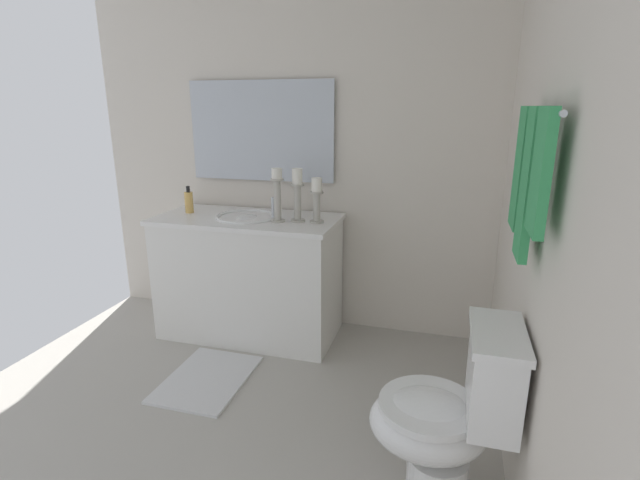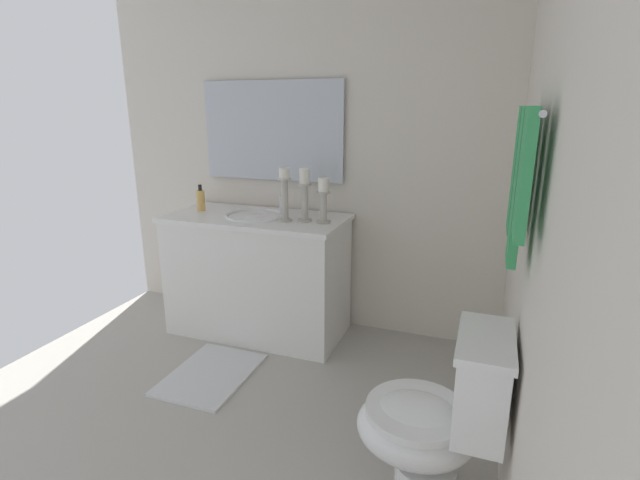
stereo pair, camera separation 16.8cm
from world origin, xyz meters
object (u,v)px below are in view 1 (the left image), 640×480
(towel_bar, at_px, (543,112))
(vanity_cabinet, at_px, (249,276))
(toilet, at_px, (446,416))
(soap_bottle, at_px, (189,202))
(towel_near_vanity, at_px, (521,169))
(towel_near_corner, at_px, (541,172))
(candle_holder_tall, at_px, (317,199))
(towel_center, at_px, (528,185))
(sink_basin, at_px, (247,223))
(mirror, at_px, (261,131))
(bath_mat, at_px, (207,379))
(candle_holder_short, at_px, (297,193))
(candle_holder_mid, at_px, (277,194))

(towel_bar, bearing_deg, vanity_cabinet, -122.75)
(vanity_cabinet, height_order, toilet, vanity_cabinet)
(soap_bottle, bearing_deg, towel_bar, 62.83)
(towel_near_vanity, xyz_separation_m, towel_near_corner, (0.44, 0.00, 0.04))
(candle_holder_tall, relative_size, towel_center, 0.53)
(sink_basin, xyz_separation_m, towel_near_vanity, (0.77, 1.52, 0.50))
(vanity_cabinet, bearing_deg, towel_center, 56.94)
(towel_near_vanity, distance_m, towel_center, 0.22)
(mirror, bearing_deg, bath_mat, 0.00)
(toilet, height_order, towel_near_corner, towel_near_corner)
(candle_holder_tall, height_order, soap_bottle, candle_holder_tall)
(mirror, relative_size, towel_near_vanity, 2.20)
(towel_bar, bearing_deg, candle_holder_short, -129.41)
(candle_holder_tall, distance_m, candle_holder_short, 0.13)
(soap_bottle, xyz_separation_m, towel_center, (1.01, 1.94, 0.36))
(candle_holder_short, height_order, toilet, candle_holder_short)
(candle_holder_mid, height_order, towel_bar, towel_bar)
(towel_near_vanity, xyz_separation_m, towel_center, (0.22, 0.00, -0.03))
(bath_mat, bearing_deg, toilet, 69.96)
(towel_center, bearing_deg, candle_holder_short, -129.84)
(sink_basin, height_order, candle_holder_mid, candle_holder_mid)
(soap_bottle, relative_size, towel_center, 0.34)
(sink_basin, relative_size, towel_near_corner, 1.07)
(candle_holder_tall, relative_size, candle_holder_short, 0.84)
(candle_holder_mid, distance_m, soap_bottle, 0.68)
(soap_bottle, distance_m, toilet, 2.14)
(mirror, distance_m, soap_bottle, 0.68)
(candle_holder_mid, xyz_separation_m, towel_near_corner, (1.14, 1.28, 0.33))
(towel_near_corner, bearing_deg, candle_holder_tall, -138.87)
(toilet, distance_m, towel_bar, 1.15)
(candle_holder_tall, xyz_separation_m, soap_bottle, (-0.04, -0.91, -0.07))
(candle_holder_mid, distance_m, bath_mat, 1.16)
(toilet, bearing_deg, towel_near_corner, 63.50)
(sink_basin, height_order, towel_near_vanity, towel_near_vanity)
(towel_center, bearing_deg, sink_basin, -123.08)
(candle_holder_short, relative_size, towel_bar, 0.50)
(sink_basin, height_order, bath_mat, sink_basin)
(toilet, height_order, towel_bar, towel_bar)
(candle_holder_mid, bearing_deg, candle_holder_tall, 100.23)
(candle_holder_short, bearing_deg, vanity_cabinet, -92.95)
(candle_holder_short, distance_m, towel_near_vanity, 1.41)
(candle_holder_short, distance_m, soap_bottle, 0.79)
(soap_bottle, bearing_deg, toilet, 57.14)
(candle_holder_short, bearing_deg, candle_holder_mid, -69.78)
(vanity_cabinet, bearing_deg, towel_bar, 57.25)
(sink_basin, height_order, toilet, sink_basin)
(soap_bottle, bearing_deg, towel_center, 62.61)
(toilet, relative_size, bath_mat, 1.25)
(toilet, height_order, towel_near_vanity, towel_near_vanity)
(candle_holder_tall, xyz_separation_m, towel_near_corner, (1.19, 1.04, 0.36))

